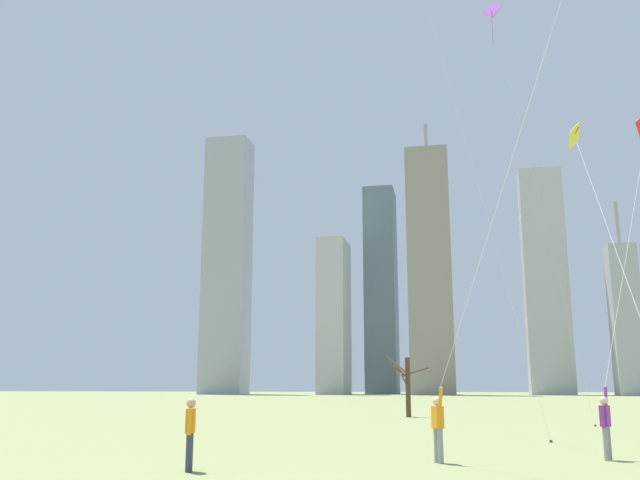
{
  "coord_description": "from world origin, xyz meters",
  "views": [
    {
      "loc": [
        3.2,
        -10.01,
        1.91
      ],
      "look_at": [
        0.0,
        6.0,
        5.32
      ],
      "focal_mm": 39.16,
      "sensor_mm": 36.0,
      "label": 1
    }
  ],
  "objects": [
    {
      "name": "kite_flyer_far_back_blue",
      "position": [
        3.04,
        7.48,
        2.32
      ],
      "size": [
        4.9,
        9.3,
        14.23
      ],
      "color": "gray",
      "rests_on": "ground"
    },
    {
      "name": "kite_flyer_midfield_center_red",
      "position": [
        7.54,
        11.19,
        3.03
      ],
      "size": [
        4.1,
        6.75,
        11.91
      ],
      "color": "gray",
      "rests_on": "ground"
    },
    {
      "name": "bystander_strolling_midfield",
      "position": [
        -2.93,
        5.53,
        0.9
      ],
      "size": [
        0.28,
        0.49,
        1.62
      ],
      "color": "#33384C",
      "rests_on": "ground"
    },
    {
      "name": "distant_kite_low_near_trees_purple",
      "position": [
        5.95,
        26.9,
        21.0
      ],
      "size": [
        4.21,
        1.36,
        23.23
      ],
      "color": "purple",
      "rests_on": "ground"
    },
    {
      "name": "bare_tree_right_of_center",
      "position": [
        -0.15,
        34.25,
        2.04
      ],
      "size": [
        2.75,
        2.59,
        3.77
      ],
      "color": "#4C3828",
      "rests_on": "ground"
    },
    {
      "name": "skyline_mid_tower_left",
      "position": [
        -23.52,
        139.25,
        16.63
      ],
      "size": [
        5.88,
        11.18,
        33.26
      ],
      "color": "#B2B2B7",
      "rests_on": "ground"
    },
    {
      "name": "skyline_wide_slab",
      "position": [
        -14.27,
        149.86,
        23.6
      ],
      "size": [
        6.96,
        10.0,
        47.2
      ],
      "color": "slate",
      "rests_on": "ground"
    },
    {
      "name": "skyline_short_annex",
      "position": [
        -47.69,
        137.79,
        28.86
      ],
      "size": [
        9.52,
        7.65,
        57.72
      ],
      "color": "#9EA3AD",
      "rests_on": "ground"
    },
    {
      "name": "skyline_mid_tower_right",
      "position": [
        -2.39,
        134.53,
        25.67
      ],
      "size": [
        8.86,
        7.18,
        57.41
      ],
      "color": "gray",
      "rests_on": "ground"
    },
    {
      "name": "skyline_squat_block",
      "position": [
        21.13,
        140.45,
        23.55
      ],
      "size": [
        8.7,
        5.9,
        47.11
      ],
      "color": "#B2B2B7",
      "rests_on": "ground"
    },
    {
      "name": "skyline_tall_tower",
      "position": [
        33.9,
        130.06,
        14.26
      ],
      "size": [
        5.11,
        5.28,
        36.93
      ],
      "color": "#9EA3AD",
      "rests_on": "ground"
    }
  ]
}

